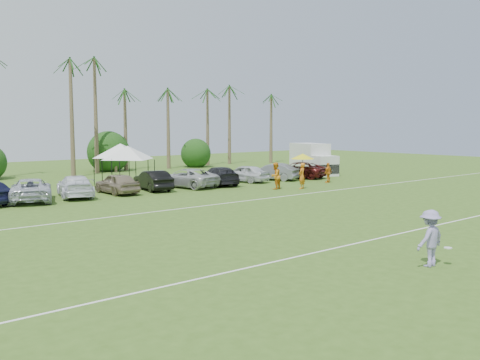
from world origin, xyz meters
TOP-DOWN VIEW (x-y plane):
  - ground at (0.00, 0.00)m, footprint 120.00×120.00m
  - field_lines at (0.00, 8.00)m, footprint 80.00×12.10m
  - palm_tree_4 at (-4.00, 38.00)m, footprint 2.40×2.40m
  - palm_tree_5 at (0.00, 38.00)m, footprint 2.40×2.40m
  - palm_tree_6 at (4.00, 38.00)m, footprint 2.40×2.40m
  - palm_tree_7 at (8.00, 38.00)m, footprint 2.40×2.40m
  - palm_tree_8 at (13.00, 38.00)m, footprint 2.40×2.40m
  - palm_tree_9 at (18.00, 38.00)m, footprint 2.40×2.40m
  - palm_tree_10 at (23.00, 38.00)m, footprint 2.40×2.40m
  - palm_tree_11 at (27.00, 38.00)m, footprint 2.40×2.40m
  - bush_tree_2 at (6.00, 39.00)m, footprint 4.00×4.00m
  - bush_tree_3 at (16.00, 39.00)m, footprint 4.00×4.00m
  - sideline_player_a at (10.09, 16.21)m, footprint 0.82×0.69m
  - sideline_player_b at (8.38, 17.28)m, footprint 1.13×0.99m
  - sideline_player_c at (14.89, 17.80)m, footprint 1.01×0.55m
  - box_truck at (19.70, 23.84)m, footprint 3.67×6.09m
  - canopy_tent_left at (0.91, 27.03)m, footprint 4.74×4.74m
  - canopy_tent_right at (0.98, 25.96)m, footprint 4.52×4.52m
  - market_umbrella at (14.90, 20.72)m, footprint 2.04×2.04m
  - frisbee_player at (-2.61, -1.74)m, footprint 1.33×0.85m
  - parked_car_2 at (-7.63, 22.42)m, footprint 3.99×5.67m
  - parked_car_3 at (-4.71, 22.57)m, footprint 3.28×5.31m
  - parked_car_4 at (-1.79, 22.40)m, footprint 1.71×4.22m
  - parked_car_5 at (1.12, 22.52)m, footprint 2.19×4.55m
  - parked_car_6 at (4.04, 22.43)m, footprint 3.38×5.54m
  - parked_car_7 at (6.96, 22.26)m, footprint 3.28×5.31m
  - parked_car_8 at (9.88, 22.52)m, footprint 2.69×4.51m
  - parked_car_9 at (12.80, 22.16)m, footprint 3.03×4.61m
  - parked_car_10 at (15.72, 22.15)m, footprint 3.97×5.67m

SIDE VIEW (x-z plane):
  - ground at x=0.00m, z-range 0.00..0.00m
  - field_lines at x=0.00m, z-range 0.00..0.01m
  - parked_car_2 at x=-7.63m, z-range 0.00..1.44m
  - parked_car_3 at x=-4.71m, z-range 0.00..1.44m
  - parked_car_4 at x=-1.79m, z-range 0.00..1.44m
  - parked_car_5 at x=1.12m, z-range 0.00..1.44m
  - parked_car_6 at x=4.04m, z-range 0.00..1.44m
  - parked_car_7 at x=6.96m, z-range 0.00..1.44m
  - parked_car_8 at x=9.88m, z-range 0.00..1.44m
  - parked_car_9 at x=12.80m, z-range 0.00..1.44m
  - parked_car_10 at x=15.72m, z-range 0.00..1.44m
  - sideline_player_c at x=14.89m, z-range 0.00..1.64m
  - frisbee_player at x=-2.61m, z-range 0.00..1.92m
  - sideline_player_a at x=10.09m, z-range 0.00..1.93m
  - sideline_player_b at x=8.38m, z-range 0.00..1.98m
  - box_truck at x=19.70m, z-range 0.10..3.05m
  - bush_tree_2 at x=6.00m, z-range -0.20..3.80m
  - bush_tree_3 at x=16.00m, z-range -0.20..3.80m
  - market_umbrella at x=14.90m, z-range 0.90..3.17m
  - canopy_tent_right at x=0.98m, z-range 1.30..4.96m
  - canopy_tent_left at x=0.91m, z-range 1.37..5.20m
  - palm_tree_4 at x=-4.00m, z-range 3.03..11.93m
  - palm_tree_8 at x=13.00m, z-range 3.03..11.93m
  - palm_tree_5 at x=0.00m, z-range 3.40..13.30m
  - palm_tree_9 at x=18.00m, z-range 3.40..13.30m
  - palm_tree_6 at x=4.00m, z-range 3.76..14.66m
  - palm_tree_10 at x=23.00m, z-range 3.76..14.66m
  - palm_tree_7 at x=8.00m, z-range 4.11..16.01m
  - palm_tree_11 at x=27.00m, z-range 4.11..16.01m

